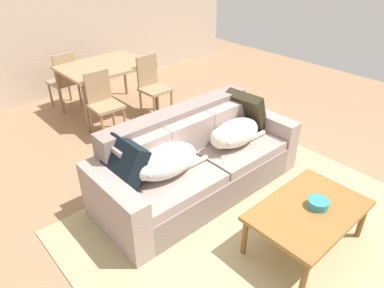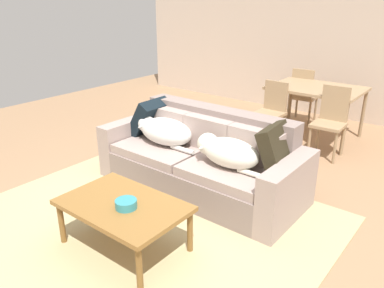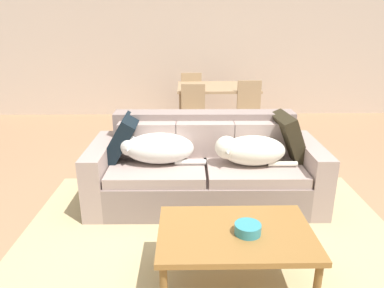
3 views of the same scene
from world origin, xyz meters
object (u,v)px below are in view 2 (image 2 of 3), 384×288
object	(u,v)px
throw_pillow_by_right_arm	(277,150)
bowl_on_coffee_table	(126,204)
dining_chair_near_right	(331,118)
dining_table	(316,92)
dining_chair_near_left	(271,109)
throw_pillow_by_left_arm	(150,117)
couch	(203,160)
dog_on_left_cushion	(164,131)
dog_on_right_cushion	(227,152)
dining_chair_far_left	(303,93)
coffee_table	(123,208)

from	to	relation	value
throw_pillow_by_right_arm	bowl_on_coffee_table	bearing A→B (deg)	-115.00
bowl_on_coffee_table	dining_chair_near_right	distance (m)	3.20
dining_table	dining_chair_near_left	xyz separation A→B (m)	(-0.41, -0.61, -0.21)
throw_pillow_by_left_arm	bowl_on_coffee_table	distance (m)	1.77
couch	dog_on_left_cushion	world-z (taller)	couch
dog_on_left_cushion	bowl_on_coffee_table	distance (m)	1.44
dog_on_right_cushion	dining_chair_near_right	bearing A→B (deg)	80.43
bowl_on_coffee_table	dining_chair_near_left	bearing A→B (deg)	95.52
throw_pillow_by_right_arm	dining_chair_near_right	bearing A→B (deg)	92.84
bowl_on_coffee_table	dining_table	world-z (taller)	dining_table
dog_on_right_cushion	dining_chair_far_left	size ratio (longest dim) A/B	0.86
dining_table	dining_chair_near_right	distance (m)	0.76
bowl_on_coffee_table	dining_table	size ratio (longest dim) A/B	0.14
dining_table	dog_on_left_cushion	bearing A→B (deg)	-108.05
bowl_on_coffee_table	dining_chair_near_left	size ratio (longest dim) A/B	0.20
bowl_on_coffee_table	dining_chair_near_left	distance (m)	3.14
dog_on_left_cushion	dining_chair_near_right	distance (m)	2.29
dining_chair_near_right	dining_chair_far_left	xyz separation A→B (m)	(-0.87, 1.16, -0.02)
couch	throw_pillow_by_right_arm	bearing A→B (deg)	3.63
throw_pillow_by_right_arm	coffee_table	xyz separation A→B (m)	(-0.72, -1.35, -0.27)
dining_table	dining_chair_near_left	distance (m)	0.77
dog_on_left_cushion	throw_pillow_by_left_arm	size ratio (longest dim) A/B	1.87
coffee_table	dining_chair_near_left	size ratio (longest dim) A/B	1.18
throw_pillow_by_left_arm	coffee_table	size ratio (longest dim) A/B	0.43
throw_pillow_by_left_arm	bowl_on_coffee_table	xyz separation A→B (m)	(1.07, -1.40, -0.19)
dog_on_left_cushion	dog_on_right_cushion	xyz separation A→B (m)	(0.90, -0.07, -0.00)
bowl_on_coffee_table	dining_table	bearing A→B (deg)	88.31
bowl_on_coffee_table	dining_chair_near_right	xyz separation A→B (m)	(0.56, 3.15, 0.05)
bowl_on_coffee_table	throw_pillow_by_left_arm	bearing A→B (deg)	127.50
dog_on_right_cushion	dining_table	distance (m)	2.57
throw_pillow_by_left_arm	bowl_on_coffee_table	world-z (taller)	throw_pillow_by_left_arm
coffee_table	bowl_on_coffee_table	xyz separation A→B (m)	(0.08, -0.03, 0.08)
throw_pillow_by_left_arm	dining_table	world-z (taller)	throw_pillow_by_left_arm
couch	dining_chair_far_left	bearing A→B (deg)	92.51
dining_chair_near_left	dining_chair_far_left	xyz separation A→B (m)	(-0.02, 1.19, 0.00)
throw_pillow_by_right_arm	bowl_on_coffee_table	world-z (taller)	throw_pillow_by_right_arm
dog_on_left_cushion	throw_pillow_by_left_arm	world-z (taller)	throw_pillow_by_left_arm
throw_pillow_by_right_arm	dog_on_right_cushion	bearing A→B (deg)	-154.62
dog_on_right_cushion	coffee_table	xyz separation A→B (m)	(-0.28, -1.14, -0.21)
dog_on_right_cushion	dining_chair_near_left	size ratio (longest dim) A/B	0.89
coffee_table	dining_table	xyz separation A→B (m)	(0.19, 3.71, 0.32)
couch	dining_chair_near_right	world-z (taller)	dining_chair_near_right
dining_table	dining_chair_near_right	bearing A→B (deg)	-52.73
dog_on_left_cushion	coffee_table	distance (m)	1.38
couch	dog_on_right_cushion	xyz separation A→B (m)	(0.42, -0.16, 0.27)
throw_pillow_by_left_arm	dining_table	bearing A→B (deg)	63.20
couch	dining_chair_near_left	world-z (taller)	dining_chair_near_left
dining_chair_near_right	coffee_table	bearing A→B (deg)	-103.27
throw_pillow_by_right_arm	dining_chair_near_left	distance (m)	1.99
dog_on_left_cushion	dining_chair_far_left	bearing A→B (deg)	83.40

